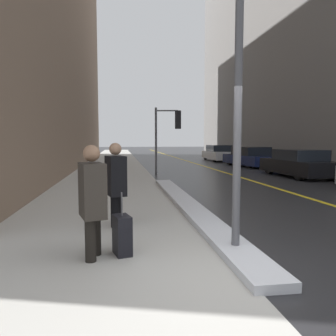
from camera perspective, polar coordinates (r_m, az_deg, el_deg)
The scene contains 12 objects.
ground_plane at distance 4.39m, azimuth 13.76°, elevation -18.30°, with size 160.00×160.00×0.00m, color #232326.
sidewalk_slab at distance 18.81m, azimuth -9.86°, elevation -0.41°, with size 4.00×80.00×0.01m.
road_centre_stripe at distance 19.61m, azimuth 7.96°, elevation -0.19°, with size 0.16×80.00×0.00m.
snow_bank_curb at distance 8.45m, azimuth 3.45°, elevation -6.42°, with size 0.56×9.66×0.12m.
lamp_post at distance 5.12m, azimuth 12.22°, elevation 18.31°, with size 0.28×0.28×4.86m.
traffic_light_near at distance 16.47m, azimuth 0.38°, elevation 7.24°, with size 1.31×0.34×3.33m.
pedestrian_with_shoulder_bag at distance 4.82m, azimuth -13.06°, elevation -4.84°, with size 0.44×0.77×1.65m.
pedestrian_in_glasses at distance 6.57m, azimuth -9.09°, elevation -2.11°, with size 0.45×0.60×1.66m.
parked_car_black at distance 16.64m, azimuth 21.77°, elevation 0.69°, with size 1.96×4.34×1.28m.
parked_car_navy at distance 22.16m, azimuth 14.08°, elevation 1.85°, with size 2.27×4.77×1.28m.
parked_car_white at distance 27.80m, azimuth 8.79°, elevation 2.55°, with size 1.80×4.75×1.30m.
rolling_suitcase at distance 5.02m, azimuth -7.99°, elevation -11.54°, with size 0.31×0.41×0.95m.
Camera 1 is at (-1.56, -3.72, 1.72)m, focal length 35.00 mm.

